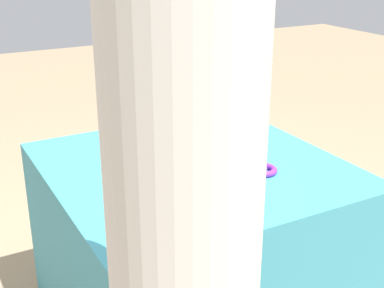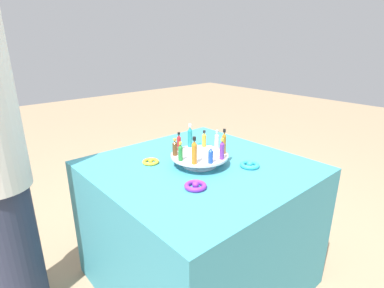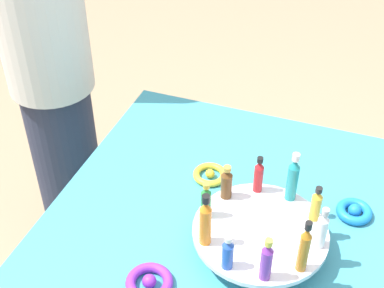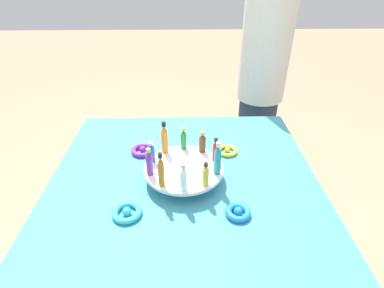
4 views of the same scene
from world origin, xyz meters
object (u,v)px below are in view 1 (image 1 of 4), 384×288
at_px(bottle_purple, 216,127).
at_px(bottle_clear, 177,126).
at_px(bottle_brown, 188,151).
at_px(bottle_green, 211,149).
at_px(display_stand, 193,154).
at_px(ribbon_bow_teal, 212,137).
at_px(bottle_blue, 227,136).
at_px(bottle_teal, 158,135).
at_px(ribbon_bow_blue, 128,153).
at_px(bottle_gold, 162,133).
at_px(bottle_red, 168,146).
at_px(ribbon_bow_gold, 168,191).
at_px(bottle_orange, 226,138).
at_px(bottle_amber, 197,122).
at_px(ribbon_bow_purple, 263,170).

height_order(bottle_purple, bottle_clear, bottle_purple).
distance_m(bottle_brown, bottle_purple, 0.24).
relative_size(bottle_brown, bottle_green, 0.94).
bearing_deg(bottle_green, display_stand, -90.05).
height_order(display_stand, bottle_brown, bottle_brown).
xyz_separation_m(bottle_brown, ribbon_bow_teal, (-0.26, -0.27, -0.09)).
height_order(bottle_blue, bottle_teal, bottle_teal).
distance_m(bottle_green, ribbon_bow_blue, 0.36).
height_order(bottle_brown, bottle_blue, bottle_brown).
xyz_separation_m(bottle_clear, bottle_gold, (0.07, 0.02, -0.01)).
bearing_deg(bottle_red, ribbon_bow_teal, -144.79).
bearing_deg(bottle_red, display_stand, -162.05).
xyz_separation_m(bottle_blue, bottle_red, (0.23, -0.00, 0.01)).
distance_m(bottle_green, bottle_red, 0.15).
bearing_deg(bottle_blue, bottle_gold, -36.05).
height_order(bottle_brown, bottle_purple, bottle_purple).
bearing_deg(ribbon_bow_gold, bottle_orange, -163.77).
relative_size(bottle_amber, bottle_clear, 1.25).
distance_m(bottle_amber, ribbon_bow_gold, 0.39).
height_order(bottle_red, ribbon_bow_gold, bottle_red).
relative_size(bottle_green, ribbon_bow_blue, 1.12).
height_order(bottle_blue, ribbon_bow_blue, bottle_blue).
bearing_deg(bottle_purple, ribbon_bow_gold, 35.21).
bearing_deg(ribbon_bow_teal, bottle_orange, 67.91).
xyz_separation_m(bottle_green, bottle_red, (0.12, -0.09, 0.00)).
relative_size(bottle_green, ribbon_bow_gold, 1.08).
xyz_separation_m(bottle_green, ribbon_bow_blue, (0.17, -0.31, -0.09)).
bearing_deg(bottle_blue, bottle_green, 35.95).
xyz_separation_m(bottle_brown, bottle_orange, (-0.15, 0.00, 0.02)).
height_order(bottle_orange, bottle_red, bottle_orange).
bearing_deg(bottle_orange, bottle_brown, -0.05).
height_order(bottle_blue, ribbon_bow_gold, bottle_blue).
distance_m(bottle_blue, ribbon_bow_gold, 0.34).
xyz_separation_m(display_stand, bottle_clear, (-0.00, -0.12, 0.07)).
xyz_separation_m(bottle_amber, ribbon_bow_gold, (0.26, 0.27, -0.11)).
bearing_deg(bottle_brown, bottle_red, -54.05).
bearing_deg(bottle_clear, bottle_orange, 107.95).
distance_m(display_stand, bottle_purple, 0.14).
bearing_deg(bottle_brown, bottle_blue, -162.05).
bearing_deg(bottle_green, bottle_clear, -90.05).
bearing_deg(bottle_red, bottle_teal, -90.05).
bearing_deg(bottle_green, ribbon_bow_blue, -60.42).
distance_m(bottle_gold, bottle_teal, 0.08).
distance_m(bottle_amber, ribbon_bow_purple, 0.32).
bearing_deg(bottle_orange, bottle_gold, -54.05).
xyz_separation_m(bottle_green, bottle_purple, (-0.12, -0.16, 0.01)).
bearing_deg(ribbon_bow_teal, bottle_teal, 24.35).
height_order(bottle_green, bottle_red, bottle_red).
bearing_deg(ribbon_bow_purple, bottle_teal, -37.27).
height_order(bottle_gold, ribbon_bow_gold, bottle_gold).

